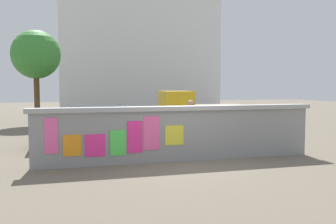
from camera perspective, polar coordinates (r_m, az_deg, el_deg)
The scene contains 8 objects.
ground at distance 17.94m, azimuth -5.83°, elevation -2.53°, with size 60.00×60.00×0.00m, color #6B6051.
poster_wall at distance 10.10m, azimuth 1.79°, elevation -3.25°, with size 8.02×0.42×1.52m.
auto_rickshaw_truck at distance 15.59m, azimuth 4.77°, elevation -0.21°, with size 3.64×1.61×1.85m.
car_parked at distance 12.82m, azimuth -11.77°, elevation -1.99°, with size 3.81×1.72×1.40m.
motorcycle at distance 12.48m, azimuth 10.69°, elevation -3.38°, with size 1.90×0.56×0.87m.
person_walking at distance 11.78m, azimuth 3.56°, elevation -1.20°, with size 0.39×0.39×1.62m.
tree_roadside at distance 21.22m, azimuth -19.91°, elevation 8.35°, with size 2.62×2.62×5.06m.
building_background at distance 29.90m, azimuth -4.66°, elevation 9.12°, with size 12.54×5.14×9.30m.
Camera 1 is at (-3.00, -9.56, 2.09)m, focal length 39.09 mm.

